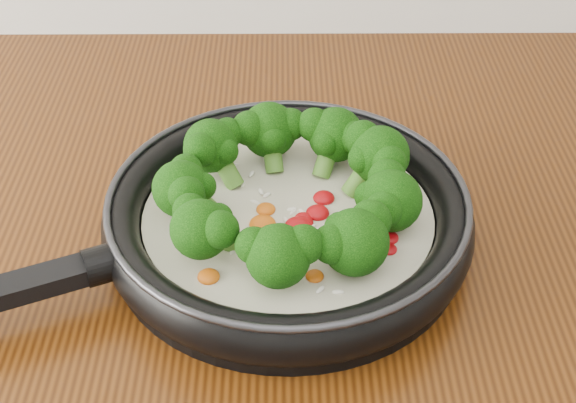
{
  "coord_description": "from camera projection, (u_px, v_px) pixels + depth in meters",
  "views": [
    {
      "loc": [
        -0.15,
        0.46,
        1.41
      ],
      "look_at": [
        -0.14,
        1.05,
        0.95
      ],
      "focal_mm": 50.49,
      "sensor_mm": 36.0,
      "label": 1
    }
  ],
  "objects": [
    {
      "name": "skillet",
      "position": [
        287.0,
        212.0,
        0.76
      ],
      "size": [
        0.57,
        0.46,
        0.1
      ],
      "color": "black",
      "rests_on": "counter"
    }
  ]
}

